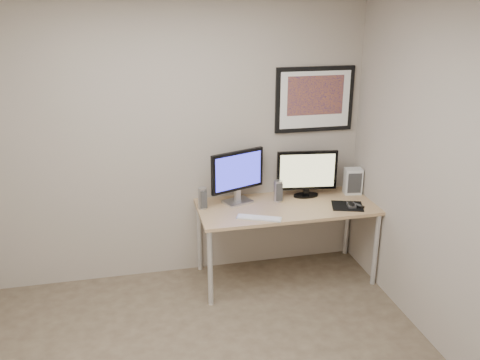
% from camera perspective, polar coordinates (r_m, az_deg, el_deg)
% --- Properties ---
extents(room, '(3.60, 3.60, 3.60)m').
position_cam_1_polar(room, '(3.29, -6.23, 4.59)').
color(room, white).
rests_on(room, ground).
extents(desk, '(1.60, 0.70, 0.73)m').
position_cam_1_polar(desk, '(4.65, 5.21, -3.59)').
color(desk, olive).
rests_on(desk, floor).
extents(framed_art, '(0.75, 0.04, 0.60)m').
position_cam_1_polar(framed_art, '(4.79, 8.38, 8.96)').
color(framed_art, black).
rests_on(framed_art, room).
extents(monitor_large, '(0.51, 0.25, 0.49)m').
position_cam_1_polar(monitor_large, '(4.57, -0.28, 0.62)').
color(monitor_large, '#B2B2B7').
rests_on(monitor_large, desk).
extents(monitor_tv, '(0.57, 0.16, 0.45)m').
position_cam_1_polar(monitor_tv, '(4.77, 7.52, 0.83)').
color(monitor_tv, black).
rests_on(monitor_tv, desk).
extents(speaker_left, '(0.09, 0.09, 0.19)m').
position_cam_1_polar(speaker_left, '(4.51, -4.23, -2.06)').
color(speaker_left, '#B2B2B7').
rests_on(speaker_left, desk).
extents(speaker_right, '(0.08, 0.08, 0.20)m').
position_cam_1_polar(speaker_right, '(4.68, 4.30, -1.23)').
color(speaker_right, '#B2B2B7').
rests_on(speaker_right, desk).
extents(keyboard, '(0.39, 0.25, 0.01)m').
position_cam_1_polar(keyboard, '(4.33, 2.16, -4.27)').
color(keyboard, '#BBBBC0').
rests_on(keyboard, desk).
extents(mousepad, '(0.34, 0.32, 0.00)m').
position_cam_1_polar(mousepad, '(4.68, 11.96, -2.87)').
color(mousepad, black).
rests_on(mousepad, desk).
extents(mouse, '(0.09, 0.12, 0.04)m').
position_cam_1_polar(mouse, '(4.67, 12.39, -2.68)').
color(mouse, black).
rests_on(mouse, mousepad).
extents(remote, '(0.11, 0.17, 0.02)m').
position_cam_1_polar(remote, '(4.71, 12.86, -2.72)').
color(remote, black).
rests_on(remote, desk).
extents(fan_unit, '(0.18, 0.14, 0.25)m').
position_cam_1_polar(fan_unit, '(4.96, 12.55, -0.11)').
color(fan_unit, silver).
rests_on(fan_unit, desk).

